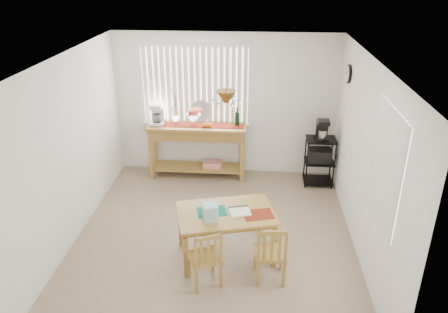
# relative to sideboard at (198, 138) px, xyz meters

# --- Properties ---
(ground) EXTENTS (4.00, 4.50, 0.01)m
(ground) POSITION_rel_sideboard_xyz_m (0.49, -1.98, -0.75)
(ground) COLOR #9E866B
(room_shell) EXTENTS (4.20, 4.70, 2.70)m
(room_shell) POSITION_rel_sideboard_xyz_m (0.49, -1.97, 0.94)
(room_shell) COLOR white
(room_shell) RESTS_ON ground
(sideboard) EXTENTS (1.77, 0.50, 1.00)m
(sideboard) POSITION_rel_sideboard_xyz_m (0.00, 0.00, 0.00)
(sideboard) COLOR #AC843A
(sideboard) RESTS_ON ground
(sideboard_items) EXTENTS (1.68, 0.42, 0.76)m
(sideboard_items) POSITION_rel_sideboard_xyz_m (-0.30, 0.02, 0.41)
(sideboard_items) COLOR maroon
(sideboard_items) RESTS_ON sideboard
(wire_cart) EXTENTS (0.51, 0.41, 0.87)m
(wire_cart) POSITION_rel_sideboard_xyz_m (2.19, -0.16, -0.23)
(wire_cart) COLOR black
(wire_cart) RESTS_ON ground
(cart_items) EXTENTS (0.20, 0.24, 0.36)m
(cart_items) POSITION_rel_sideboard_xyz_m (2.19, -0.15, 0.28)
(cart_items) COLOR black
(cart_items) RESTS_ON wire_cart
(dining_table) EXTENTS (1.43, 1.11, 0.68)m
(dining_table) POSITION_rel_sideboard_xyz_m (0.69, -2.38, -0.15)
(dining_table) COLOR #AC843A
(dining_table) RESTS_ON ground
(table_items) EXTENTS (1.05, 0.47, 0.22)m
(table_items) POSITION_rel_sideboard_xyz_m (0.60, -2.51, 0.01)
(table_items) COLOR #157662
(table_items) RESTS_ON dining_table
(chair_left) EXTENTS (0.49, 0.49, 0.80)m
(chair_left) POSITION_rel_sideboard_xyz_m (0.49, -3.00, -0.36)
(chair_left) COLOR #AC843A
(chair_left) RESTS_ON ground
(chair_right) EXTENTS (0.41, 0.41, 0.83)m
(chair_right) POSITION_rel_sideboard_xyz_m (1.27, -2.86, -0.34)
(chair_right) COLOR #AC843A
(chair_right) RESTS_ON ground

